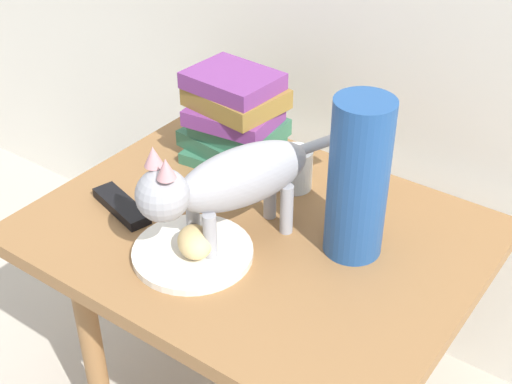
% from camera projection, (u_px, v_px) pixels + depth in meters
% --- Properties ---
extents(side_table, '(0.81, 0.63, 0.52)m').
position_uv_depth(side_table, '(256.00, 255.00, 1.35)').
color(side_table, olive).
rests_on(side_table, ground).
extents(plate, '(0.21, 0.21, 0.01)m').
position_uv_depth(plate, '(193.00, 252.00, 1.24)').
color(plate, silver).
rests_on(plate, side_table).
extents(bread_roll, '(0.10, 0.10, 0.05)m').
position_uv_depth(bread_roll, '(195.00, 242.00, 1.21)').
color(bread_roll, '#E0BC7A').
rests_on(bread_roll, plate).
extents(cat, '(0.21, 0.45, 0.23)m').
position_uv_depth(cat, '(227.00, 181.00, 1.20)').
color(cat, '#99999E').
rests_on(cat, side_table).
extents(book_stack, '(0.22, 0.17, 0.20)m').
position_uv_depth(book_stack, '(234.00, 118.00, 1.46)').
color(book_stack, '#336B4C').
rests_on(book_stack, side_table).
extents(green_vase, '(0.10, 0.10, 0.29)m').
position_uv_depth(green_vase, '(358.00, 179.00, 1.18)').
color(green_vase, navy).
rests_on(green_vase, side_table).
extents(candle_jar, '(0.07, 0.07, 0.08)m').
position_uv_depth(candle_jar, '(295.00, 171.00, 1.40)').
color(candle_jar, silver).
rests_on(candle_jar, side_table).
extents(tv_remote, '(0.16, 0.08, 0.02)m').
position_uv_depth(tv_remote, '(121.00, 206.00, 1.35)').
color(tv_remote, black).
rests_on(tv_remote, side_table).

